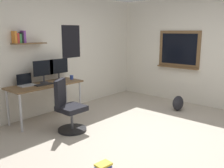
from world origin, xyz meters
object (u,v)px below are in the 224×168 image
object	(u,v)px
laptop	(26,83)
book_stack_on_floor	(103,166)
keyboard	(44,84)
backpack	(178,103)
coffee_mug	(72,77)
computer_mouse	(56,82)
desk	(46,87)
monitor_secondary	(59,68)
office_chair	(68,109)
monitor_primary	(44,70)

from	to	relation	value
laptop	book_stack_on_floor	size ratio (longest dim) A/B	1.30
keyboard	backpack	bearing A→B (deg)	-35.19
keyboard	laptop	bearing A→B (deg)	140.19
coffee_mug	computer_mouse	bearing A→B (deg)	-173.72
desk	monitor_secondary	world-z (taller)	monitor_secondary
monitor_secondary	book_stack_on_floor	world-z (taller)	monitor_secondary
computer_mouse	coffee_mug	distance (m)	0.46
backpack	coffee_mug	bearing A→B (deg)	133.69
desk	office_chair	world-z (taller)	office_chair
coffee_mug	backpack	xyz separation A→B (m)	(1.66, -1.74, -0.62)
office_chair	laptop	distance (m)	1.07
desk	office_chair	xyz separation A→B (m)	(-0.09, -0.82, -0.26)
book_stack_on_floor	monitor_secondary	bearing A→B (deg)	65.57
office_chair	backpack	xyz separation A→B (m)	(2.41, -0.95, -0.24)
desk	computer_mouse	size ratio (longest dim) A/B	14.58
computer_mouse	office_chair	bearing A→B (deg)	-111.74
monitor_secondary	backpack	world-z (taller)	monitor_secondary
desk	laptop	world-z (taller)	laptop
book_stack_on_floor	desk	bearing A→B (deg)	74.20
desk	computer_mouse	xyz separation A→B (m)	(0.20, -0.08, 0.09)
laptop	computer_mouse	world-z (taller)	laptop
keyboard	book_stack_on_floor	xyz separation A→B (m)	(-0.54, -2.10, -0.72)
monitor_secondary	book_stack_on_floor	size ratio (longest dim) A/B	1.95
coffee_mug	office_chair	bearing A→B (deg)	-133.44
monitor_secondary	book_stack_on_floor	xyz separation A→B (m)	(-1.03, -2.27, -0.98)
keyboard	book_stack_on_floor	distance (m)	2.29
desk	laptop	xyz separation A→B (m)	(-0.34, 0.15, 0.13)
computer_mouse	laptop	bearing A→B (deg)	157.92
office_chair	computer_mouse	world-z (taller)	office_chair
monitor_secondary	computer_mouse	xyz separation A→B (m)	(-0.21, -0.17, -0.25)
desk	computer_mouse	distance (m)	0.24
desk	laptop	size ratio (longest dim) A/B	4.89
desk	keyboard	size ratio (longest dim) A/B	4.10
laptop	backpack	xyz separation A→B (m)	(2.66, -1.91, -0.63)
monitor_primary	coffee_mug	world-z (taller)	monitor_primary
coffee_mug	laptop	bearing A→B (deg)	170.28
desk	keyboard	distance (m)	0.14
desk	monitor_secondary	xyz separation A→B (m)	(0.42, 0.10, 0.35)
monitor_secondary	computer_mouse	distance (m)	0.37
monitor_primary	book_stack_on_floor	bearing A→B (deg)	-106.04
monitor_primary	monitor_secondary	size ratio (longest dim) A/B	1.00
monitor_primary	computer_mouse	bearing A→B (deg)	-46.14
book_stack_on_floor	computer_mouse	bearing A→B (deg)	68.68
computer_mouse	book_stack_on_floor	bearing A→B (deg)	-111.32
monitor_secondary	backpack	size ratio (longest dim) A/B	1.36
coffee_mug	desk	bearing A→B (deg)	177.77
office_chair	laptop	world-z (taller)	laptop
keyboard	monitor_secondary	bearing A→B (deg)	19.34
office_chair	backpack	bearing A→B (deg)	-21.45
monitor_primary	backpack	size ratio (longest dim) A/B	1.36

